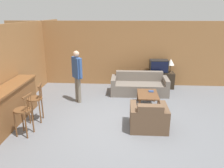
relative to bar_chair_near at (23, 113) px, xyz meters
name	(u,v)px	position (x,y,z in m)	size (l,w,h in m)	color
ground_plane	(117,123)	(2.22, 0.74, -0.59)	(24.00, 24.00, 0.00)	slate
wall_back	(120,54)	(2.22, 4.23, 0.71)	(9.40, 0.08, 2.60)	#9E6B3D
wall_left	(19,65)	(-0.97, 1.99, 0.71)	(0.08, 8.49, 2.60)	#9E6B3D
bar_counter	(6,108)	(-0.63, 0.36, -0.06)	(0.55, 2.83, 1.04)	brown
bar_chair_near	(23,113)	(0.00, 0.00, 0.00)	(0.47, 0.47, 1.06)	brown
bar_chair_mid	(35,101)	(0.00, 0.74, 0.00)	(0.46, 0.46, 1.06)	brown
couch_far	(139,86)	(2.97, 3.13, -0.30)	(2.08, 0.88, 0.79)	#70665B
armchair_near	(149,118)	(3.06, 0.51, -0.30)	(0.95, 0.84, 0.77)	brown
coffee_table	(148,96)	(3.17, 1.93, -0.21)	(0.64, 0.98, 0.44)	brown
tv_unit	(158,80)	(3.76, 3.89, -0.27)	(1.24, 0.53, 0.64)	#2D2319
tv	(159,66)	(3.76, 3.89, 0.30)	(0.72, 0.42, 0.50)	black
book_on_table	(151,91)	(3.29, 2.13, -0.14)	(0.17, 0.14, 0.03)	navy
table_lamp	(171,62)	(4.21, 3.89, 0.45)	(0.29, 0.29, 0.54)	brown
person_by_window	(77,73)	(0.86, 2.17, 0.41)	(0.39, 0.42, 1.75)	#756B5B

